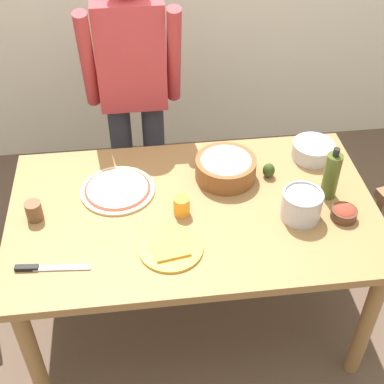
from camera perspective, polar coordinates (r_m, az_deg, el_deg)
ground at (r=2.90m, az=0.12°, el=-12.86°), size 8.00×8.00×0.00m
dining_table at (r=2.39m, az=0.14°, el=-3.33°), size 1.60×0.96×0.76m
person_cook at (r=2.83m, az=-6.26°, el=10.99°), size 0.49×0.25×1.62m
pizza_raw_on_board at (r=2.43m, az=-7.92°, el=0.25°), size 0.34×0.34×0.02m
plate_with_slice at (r=2.15m, az=-2.26°, el=-6.01°), size 0.26×0.26×0.02m
popcorn_bowl at (r=2.46m, az=3.60°, el=2.73°), size 0.28×0.28×0.11m
mixing_bowl_steel at (r=2.66m, az=12.72°, el=4.35°), size 0.20×0.20×0.08m
small_sauce_bowl at (r=2.36m, az=15.87°, el=-2.13°), size 0.11×0.11×0.06m
olive_oil_bottle at (r=2.40m, az=14.59°, el=1.72°), size 0.07×0.07×0.26m
steel_pot at (r=2.30m, az=11.58°, el=-1.32°), size 0.17×0.17×0.13m
cup_orange at (r=2.28m, az=-1.11°, el=-1.48°), size 0.07×0.07×0.08m
cup_small_brown at (r=2.35m, az=-16.45°, el=-1.95°), size 0.07×0.07×0.08m
chef_knife at (r=2.16m, az=-15.53°, el=-7.77°), size 0.29×0.05×0.02m
avocado at (r=2.50m, az=8.16°, el=2.30°), size 0.06×0.06×0.07m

